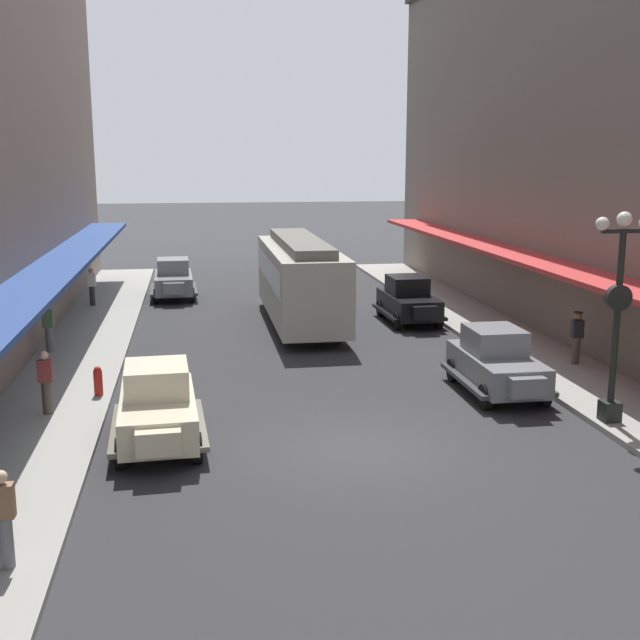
% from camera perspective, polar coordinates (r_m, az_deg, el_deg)
% --- Properties ---
extents(ground_plane, '(200.00, 200.00, 0.00)m').
position_cam_1_polar(ground_plane, '(18.44, 2.97, -9.24)').
color(ground_plane, '#2D2D30').
extents(sidewalk_left, '(3.00, 60.00, 0.15)m').
position_cam_1_polar(sidewalk_left, '(18.46, -20.81, -9.75)').
color(sidewalk_left, '#99968E').
rests_on(sidewalk_left, ground).
extents(parked_car_0, '(2.20, 4.28, 1.84)m').
position_cam_1_polar(parked_car_0, '(32.15, 6.37, 1.51)').
color(parked_car_0, black).
rests_on(parked_car_0, ground).
extents(parked_car_1, '(2.29, 4.31, 1.84)m').
position_cam_1_polar(parked_car_1, '(18.86, -11.59, -5.96)').
color(parked_car_1, beige).
rests_on(parked_car_1, ground).
extents(parked_car_2, '(2.24, 4.30, 1.84)m').
position_cam_1_polar(parked_car_2, '(38.13, -10.49, 2.98)').
color(parked_car_2, slate).
rests_on(parked_car_2, ground).
extents(parked_car_3, '(2.15, 4.26, 1.84)m').
position_cam_1_polar(parked_car_3, '(22.90, 12.55, -2.86)').
color(parked_car_3, slate).
rests_on(parked_car_3, ground).
extents(streetcar, '(2.54, 9.61, 3.46)m').
position_cam_1_polar(streetcar, '(31.25, -1.42, 3.07)').
color(streetcar, '#ADA899').
rests_on(streetcar, ground).
extents(lamp_post_with_clock, '(1.42, 0.44, 5.16)m').
position_cam_1_polar(lamp_post_with_clock, '(20.41, 20.59, 0.78)').
color(lamp_post_with_clock, black).
rests_on(lamp_post_with_clock, sidewalk_right).
extents(fire_hydrant, '(0.24, 0.24, 0.82)m').
position_cam_1_polar(fire_hydrant, '(22.58, -15.65, -4.23)').
color(fire_hydrant, '#B21E19').
rests_on(fire_hydrant, sidewalk_left).
extents(pedestrian_0, '(0.36, 0.28, 1.67)m').
position_cam_1_polar(pedestrian_0, '(26.18, 17.97, -1.18)').
color(pedestrian_0, '#4C4238').
rests_on(pedestrian_0, sidewalk_right).
extents(pedestrian_1, '(0.36, 0.24, 1.64)m').
position_cam_1_polar(pedestrian_1, '(36.15, -16.07, 2.32)').
color(pedestrian_1, '#2D2D33').
rests_on(pedestrian_1, sidewalk_left).
extents(pedestrian_2, '(0.36, 0.24, 1.64)m').
position_cam_1_polar(pedestrian_2, '(13.81, -21.76, -13.09)').
color(pedestrian_2, slate).
rests_on(pedestrian_2, sidewalk_left).
extents(pedestrian_3, '(0.36, 0.24, 1.64)m').
position_cam_1_polar(pedestrian_3, '(21.28, -19.10, -4.21)').
color(pedestrian_3, '#4C4238').
rests_on(pedestrian_3, sidewalk_left).
extents(pedestrian_4, '(0.36, 0.28, 1.67)m').
position_cam_1_polar(pedestrian_4, '(27.93, -18.93, -0.46)').
color(pedestrian_4, slate).
rests_on(pedestrian_4, sidewalk_left).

